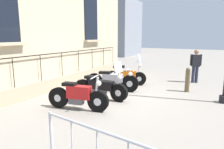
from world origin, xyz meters
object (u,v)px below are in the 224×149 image
at_px(motorcycle_orange, 126,75).
at_px(motorcycle_red, 78,96).
at_px(pedestrian_standing, 196,64).
at_px(motorcycle_black, 101,87).
at_px(bollard, 188,80).
at_px(motorcycle_silver, 112,81).

bearing_deg(motorcycle_orange, motorcycle_red, -88.62).
xyz_separation_m(motorcycle_red, pedestrian_standing, (2.64, 5.56, 0.47)).
relative_size(motorcycle_black, bollard, 2.17).
bearing_deg(motorcycle_red, motorcycle_orange, 91.38).
bearing_deg(motorcycle_black, motorcycle_red, -89.91).
bearing_deg(motorcycle_red, motorcycle_black, 90.09).
distance_m(motorcycle_black, motorcycle_orange, 2.35).
bearing_deg(pedestrian_standing, motorcycle_black, -121.72).
distance_m(motorcycle_orange, bollard, 2.67).
distance_m(motorcycle_orange, pedestrian_standing, 3.37).
bearing_deg(motorcycle_silver, bollard, 25.74).
distance_m(motorcycle_silver, motorcycle_orange, 1.26).
relative_size(motorcycle_silver, pedestrian_standing, 1.35).
bearing_deg(motorcycle_black, bollard, 42.83).
xyz_separation_m(bollard, pedestrian_standing, (0.06, 1.88, 0.39)).
bearing_deg(motorcycle_silver, motorcycle_red, -86.97).
bearing_deg(motorcycle_black, motorcycle_silver, 96.47).
height_order(motorcycle_red, motorcycle_orange, motorcycle_orange).
xyz_separation_m(motorcycle_red, motorcycle_silver, (-0.13, 2.37, 0.00)).
bearing_deg(motorcycle_orange, pedestrian_standing, 35.23).
distance_m(motorcycle_silver, bollard, 3.00).
xyz_separation_m(motorcycle_orange, pedestrian_standing, (2.73, 1.93, 0.45)).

